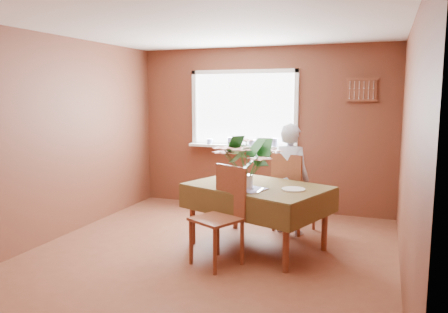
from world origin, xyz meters
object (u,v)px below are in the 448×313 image
(chair_far, at_px, (291,190))
(flower_bouquet, at_px, (247,157))
(chair_near, at_px, (223,211))
(dining_table, at_px, (257,193))
(seated_woman, at_px, (290,179))

(chair_far, height_order, flower_bouquet, flower_bouquet)
(chair_near, bearing_deg, chair_far, 97.16)
(dining_table, height_order, chair_near, chair_near)
(chair_far, bearing_deg, flower_bouquet, 92.24)
(chair_far, relative_size, seated_woman, 0.73)
(seated_woman, bearing_deg, chair_far, -84.53)
(seated_woman, distance_m, flower_bouquet, 1.01)
(dining_table, height_order, chair_far, chair_far)
(chair_far, relative_size, chair_near, 1.00)
(chair_far, distance_m, seated_woman, 0.16)
(chair_near, relative_size, seated_woman, 0.73)
(chair_far, height_order, chair_near, chair_far)
(seated_woman, relative_size, flower_bouquet, 2.27)
(dining_table, relative_size, chair_near, 1.73)
(chair_far, relative_size, flower_bouquet, 1.65)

